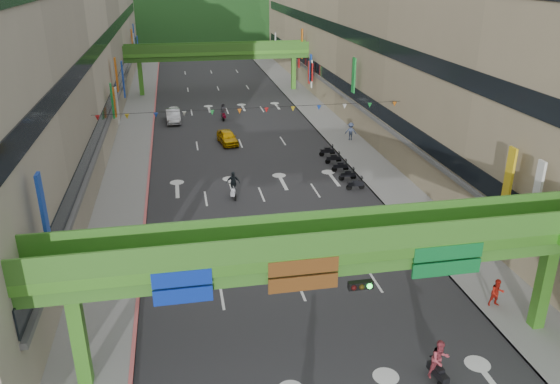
{
  "coord_description": "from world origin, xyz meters",
  "views": [
    {
      "loc": [
        -6.16,
        -14.28,
        17.17
      ],
      "look_at": [
        0.0,
        18.0,
        3.5
      ],
      "focal_mm": 35.0,
      "sensor_mm": 36.0,
      "label": 1
    }
  ],
  "objects_px": {
    "overpass_near": "(356,264)",
    "scooter_rider_mid": "(439,362)",
    "car_silver": "(173,116)",
    "pedestrian_red": "(497,295)",
    "car_yellow": "(227,137)"
  },
  "relations": [
    {
      "from": "overpass_near",
      "to": "scooter_rider_mid",
      "type": "bearing_deg",
      "value": -32.62
    },
    {
      "from": "scooter_rider_mid",
      "to": "car_silver",
      "type": "xyz_separation_m",
      "value": [
        -11.07,
        46.64,
        -0.4
      ]
    },
    {
      "from": "overpass_near",
      "to": "pedestrian_red",
      "type": "bearing_deg",
      "value": 16.18
    },
    {
      "from": "overpass_near",
      "to": "pedestrian_red",
      "type": "distance_m",
      "value": 10.38
    },
    {
      "from": "overpass_near",
      "to": "car_silver",
      "type": "height_order",
      "value": "overpass_near"
    },
    {
      "from": "overpass_near",
      "to": "car_silver",
      "type": "bearing_deg",
      "value": 99.84
    },
    {
      "from": "car_silver",
      "to": "car_yellow",
      "type": "xyz_separation_m",
      "value": [
        5.45,
        -9.73,
        -0.05
      ]
    },
    {
      "from": "scooter_rider_mid",
      "to": "overpass_near",
      "type": "bearing_deg",
      "value": 147.38
    },
    {
      "from": "scooter_rider_mid",
      "to": "pedestrian_red",
      "type": "xyz_separation_m",
      "value": [
        5.67,
        4.77,
        -0.36
      ]
    },
    {
      "from": "car_yellow",
      "to": "pedestrian_red",
      "type": "distance_m",
      "value": 34.07
    },
    {
      "from": "scooter_rider_mid",
      "to": "car_yellow",
      "type": "bearing_deg",
      "value": 98.67
    },
    {
      "from": "scooter_rider_mid",
      "to": "car_yellow",
      "type": "relative_size",
      "value": 0.54
    },
    {
      "from": "overpass_near",
      "to": "pedestrian_red",
      "type": "relative_size",
      "value": 17.56
    },
    {
      "from": "pedestrian_red",
      "to": "scooter_rider_mid",
      "type": "bearing_deg",
      "value": -134.11
    },
    {
      "from": "overpass_near",
      "to": "pedestrian_red",
      "type": "height_order",
      "value": "overpass_near"
    }
  ]
}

